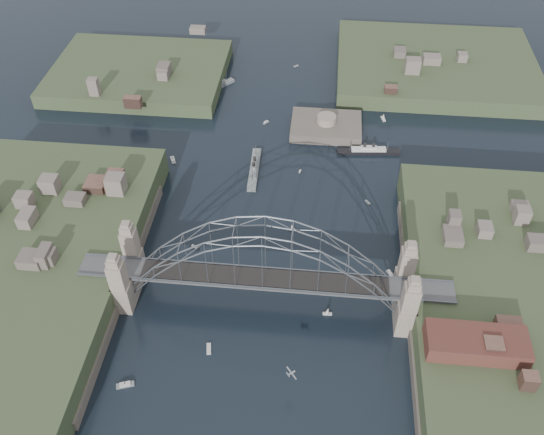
{
  "coord_description": "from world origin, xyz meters",
  "views": [
    {
      "loc": [
        10.19,
        -84.06,
        108.07
      ],
      "look_at": [
        0.0,
        18.0,
        10.0
      ],
      "focal_mm": 38.57,
      "sensor_mm": 36.0,
      "label": 1
    }
  ],
  "objects_px": {
    "fort_island": "(326,131)",
    "ocean_liner": "(368,151)",
    "naval_cruiser_far": "(217,86)",
    "wharf_shed": "(476,344)",
    "bridge": "(264,266)",
    "naval_cruiser_near": "(254,169)"
  },
  "relations": [
    {
      "from": "ocean_liner",
      "to": "fort_island",
      "type": "bearing_deg",
      "value": 141.26
    },
    {
      "from": "wharf_shed",
      "to": "ocean_liner",
      "type": "xyz_separation_m",
      "value": [
        -18.84,
        73.44,
        -9.28
      ]
    },
    {
      "from": "naval_cruiser_near",
      "to": "wharf_shed",
      "type": "bearing_deg",
      "value": -49.71
    },
    {
      "from": "wharf_shed",
      "to": "naval_cruiser_far",
      "type": "height_order",
      "value": "wharf_shed"
    },
    {
      "from": "fort_island",
      "to": "naval_cruiser_far",
      "type": "height_order",
      "value": "fort_island"
    },
    {
      "from": "naval_cruiser_near",
      "to": "naval_cruiser_far",
      "type": "height_order",
      "value": "naval_cruiser_near"
    },
    {
      "from": "fort_island",
      "to": "bridge",
      "type": "bearing_deg",
      "value": -99.73
    },
    {
      "from": "naval_cruiser_far",
      "to": "ocean_liner",
      "type": "xyz_separation_m",
      "value": [
        51.72,
        -32.08,
        -0.03
      ]
    },
    {
      "from": "bridge",
      "to": "naval_cruiser_near",
      "type": "bearing_deg",
      "value": 99.71
    },
    {
      "from": "wharf_shed",
      "to": "naval_cruiser_far",
      "type": "relative_size",
      "value": 1.67
    },
    {
      "from": "naval_cruiser_near",
      "to": "naval_cruiser_far",
      "type": "xyz_separation_m",
      "value": [
        -18.44,
        44.02,
        -0.12
      ]
    },
    {
      "from": "fort_island",
      "to": "wharf_shed",
      "type": "height_order",
      "value": "wharf_shed"
    },
    {
      "from": "fort_island",
      "to": "naval_cruiser_near",
      "type": "xyz_separation_m",
      "value": [
        -20.13,
        -22.5,
        1.21
      ]
    },
    {
      "from": "fort_island",
      "to": "naval_cruiser_near",
      "type": "relative_size",
      "value": 1.17
    },
    {
      "from": "bridge",
      "to": "fort_island",
      "type": "bearing_deg",
      "value": 80.27
    },
    {
      "from": "naval_cruiser_far",
      "to": "wharf_shed",
      "type": "bearing_deg",
      "value": -56.23
    },
    {
      "from": "naval_cruiser_far",
      "to": "ocean_liner",
      "type": "relative_size",
      "value": 0.63
    },
    {
      "from": "wharf_shed",
      "to": "naval_cruiser_near",
      "type": "relative_size",
      "value": 1.07
    },
    {
      "from": "bridge",
      "to": "naval_cruiser_far",
      "type": "relative_size",
      "value": 7.02
    },
    {
      "from": "wharf_shed",
      "to": "ocean_liner",
      "type": "height_order",
      "value": "wharf_shed"
    },
    {
      "from": "fort_island",
      "to": "ocean_liner",
      "type": "bearing_deg",
      "value": -38.74
    },
    {
      "from": "bridge",
      "to": "ocean_liner",
      "type": "height_order",
      "value": "bridge"
    }
  ]
}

